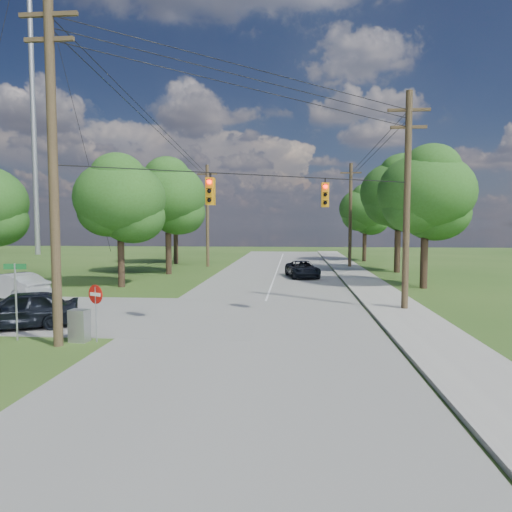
# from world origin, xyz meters

# --- Properties ---
(ground) EXTENTS (140.00, 140.00, 0.00)m
(ground) POSITION_xyz_m (0.00, 0.00, 0.00)
(ground) COLOR #2D501A
(ground) RESTS_ON ground
(main_road) EXTENTS (10.00, 100.00, 0.03)m
(main_road) POSITION_xyz_m (2.00, 5.00, 0.01)
(main_road) COLOR gray
(main_road) RESTS_ON ground
(sidewalk_east) EXTENTS (2.60, 100.00, 0.12)m
(sidewalk_east) POSITION_xyz_m (8.70, 5.00, 0.06)
(sidewalk_east) COLOR #ACAAA0
(sidewalk_east) RESTS_ON ground
(pole_sw) EXTENTS (2.00, 0.32, 12.00)m
(pole_sw) POSITION_xyz_m (-4.60, 0.40, 6.23)
(pole_sw) COLOR brown
(pole_sw) RESTS_ON ground
(pole_ne) EXTENTS (2.00, 0.32, 10.50)m
(pole_ne) POSITION_xyz_m (8.90, 8.00, 5.47)
(pole_ne) COLOR brown
(pole_ne) RESTS_ON ground
(pole_north_e) EXTENTS (2.00, 0.32, 10.00)m
(pole_north_e) POSITION_xyz_m (8.90, 30.00, 5.13)
(pole_north_e) COLOR brown
(pole_north_e) RESTS_ON ground
(pole_north_w) EXTENTS (2.00, 0.32, 10.00)m
(pole_north_w) POSITION_xyz_m (-5.00, 30.00, 5.13)
(pole_north_w) COLOR brown
(pole_north_w) RESTS_ON ground
(power_lines) EXTENTS (13.93, 29.62, 4.93)m
(power_lines) POSITION_xyz_m (1.50, 11.54, 9.15)
(power_lines) COLOR black
(power_lines) RESTS_ON ground
(traffic_signals) EXTENTS (4.91, 3.27, 1.05)m
(traffic_signals) POSITION_xyz_m (2.55, 4.43, 5.50)
(traffic_signals) COLOR orange
(traffic_signals) RESTS_ON ground
(radio_mast) EXTENTS (0.70, 0.70, 45.00)m
(radio_mast) POSITION_xyz_m (-32.00, 46.00, 22.50)
(radio_mast) COLOR #989B9D
(radio_mast) RESTS_ON ground
(tree_w_near) EXTENTS (6.00, 6.00, 8.40)m
(tree_w_near) POSITION_xyz_m (-8.00, 15.00, 5.92)
(tree_w_near) COLOR #3B2A1D
(tree_w_near) RESTS_ON ground
(tree_w_mid) EXTENTS (6.40, 6.40, 9.22)m
(tree_w_mid) POSITION_xyz_m (-7.00, 23.00, 6.58)
(tree_w_mid) COLOR #3B2A1D
(tree_w_mid) RESTS_ON ground
(tree_w_far) EXTENTS (6.00, 6.00, 8.73)m
(tree_w_far) POSITION_xyz_m (-9.00, 33.00, 6.25)
(tree_w_far) COLOR #3B2A1D
(tree_w_far) RESTS_ON ground
(tree_e_near) EXTENTS (6.20, 6.20, 8.81)m
(tree_e_near) POSITION_xyz_m (12.00, 16.00, 6.25)
(tree_e_near) COLOR #3B2A1D
(tree_e_near) RESTS_ON ground
(tree_e_mid) EXTENTS (6.60, 6.60, 9.64)m
(tree_e_mid) POSITION_xyz_m (12.50, 26.00, 6.91)
(tree_e_mid) COLOR #3B2A1D
(tree_e_mid) RESTS_ON ground
(tree_e_far) EXTENTS (5.80, 5.80, 8.32)m
(tree_e_far) POSITION_xyz_m (11.50, 38.00, 5.92)
(tree_e_far) COLOR #3B2A1D
(tree_e_far) RESTS_ON ground
(car_cross_dark) EXTENTS (4.80, 3.47, 1.52)m
(car_cross_dark) POSITION_xyz_m (-7.41, 2.70, 0.79)
(car_cross_dark) COLOR black
(car_cross_dark) RESTS_ON cross_road
(car_cross_silver) EXTENTS (4.79, 3.01, 1.49)m
(car_cross_silver) POSITION_xyz_m (-12.09, 9.30, 0.78)
(car_cross_silver) COLOR #B5B8BC
(car_cross_silver) RESTS_ON cross_road
(car_main_north) EXTENTS (2.98, 4.97, 1.29)m
(car_main_north) POSITION_xyz_m (4.19, 21.36, 0.68)
(car_main_north) COLOR black
(car_main_north) RESTS_ON main_road
(control_cabinet) EXTENTS (0.69, 0.53, 1.16)m
(control_cabinet) POSITION_xyz_m (-4.13, 1.00, 0.58)
(control_cabinet) COLOR #989B9D
(control_cabinet) RESTS_ON ground
(do_not_enter_sign) EXTENTS (0.64, 0.32, 2.07)m
(do_not_enter_sign) POSITION_xyz_m (-3.50, 1.00, 1.53)
(do_not_enter_sign) COLOR #989B9D
(do_not_enter_sign) RESTS_ON ground
(street_name_sign) EXTENTS (0.84, 0.07, 2.80)m
(street_name_sign) POSITION_xyz_m (-6.47, 1.00, 1.77)
(street_name_sign) COLOR #989B9D
(street_name_sign) RESTS_ON ground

